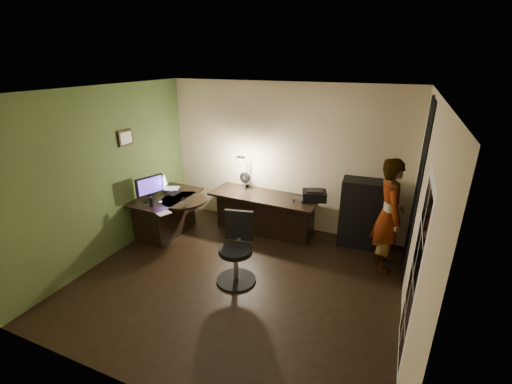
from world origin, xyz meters
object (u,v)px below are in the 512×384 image
at_px(cabinet, 364,214).
at_px(desk_right, 264,214).
at_px(monitor, 149,192).
at_px(office_chair, 236,250).
at_px(person, 389,216).
at_px(desk_left, 167,215).

bearing_deg(cabinet, desk_right, -176.38).
xyz_separation_m(cabinet, monitor, (-3.46, -1.25, 0.31)).
bearing_deg(office_chair, monitor, 151.92).
xyz_separation_m(cabinet, person, (0.39, -0.56, 0.28)).
height_order(cabinet, person, person).
bearing_deg(cabinet, office_chair, -134.46).
height_order(desk_right, cabinet, cabinet).
bearing_deg(person, office_chair, 105.18).
bearing_deg(desk_right, office_chair, -80.56).
xyz_separation_m(desk_right, person, (2.14, -0.34, 0.51)).
distance_m(desk_left, desk_right, 1.78).
relative_size(desk_left, desk_right, 0.65).
bearing_deg(office_chair, person, 20.60).
distance_m(monitor, office_chair, 2.03).
distance_m(desk_left, monitor, 0.62).
distance_m(office_chair, person, 2.33).
bearing_deg(desk_left, cabinet, 18.07).
bearing_deg(desk_left, desk_right, 26.51).
bearing_deg(office_chair, cabinet, 37.29).
distance_m(desk_right, cabinet, 1.78).
distance_m(desk_left, office_chair, 2.01).
bearing_deg(cabinet, monitor, -163.92).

